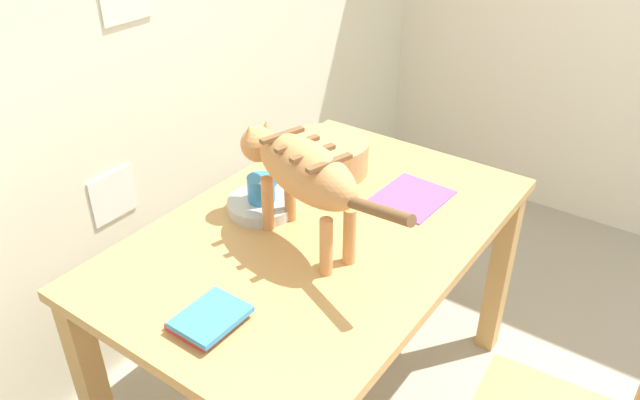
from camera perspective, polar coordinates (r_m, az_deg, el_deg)
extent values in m
cube|color=silver|center=(2.14, -18.44, 14.91)|extent=(4.30, 0.10, 2.50)
cube|color=white|center=(2.21, -18.62, 0.35)|extent=(0.17, 0.01, 0.17)
cube|color=tan|center=(1.88, 0.00, -3.05)|extent=(1.34, 0.87, 0.03)
cube|color=#AF854D|center=(1.91, 0.00, -4.35)|extent=(1.26, 0.79, 0.07)
cube|color=tan|center=(2.43, 16.27, -6.51)|extent=(0.07, 0.07, 0.72)
cube|color=tan|center=(2.04, -20.21, -16.25)|extent=(0.07, 0.07, 0.72)
cube|color=tan|center=(2.70, 0.99, -0.85)|extent=(0.07, 0.07, 0.72)
ellipsoid|color=tan|center=(1.67, -1.28, 2.74)|extent=(0.25, 0.42, 0.17)
cube|color=brown|center=(1.57, 0.87, 3.45)|extent=(0.14, 0.06, 0.01)
cube|color=brown|center=(1.62, -0.67, 4.36)|extent=(0.14, 0.06, 0.01)
cube|color=brown|center=(1.67, -2.13, 5.21)|extent=(0.14, 0.06, 0.01)
cube|color=brown|center=(1.72, -3.51, 6.01)|extent=(0.14, 0.06, 0.01)
cylinder|color=tan|center=(1.83, -4.86, -0.34)|extent=(0.04, 0.04, 0.17)
cylinder|color=tan|center=(1.87, -2.79, 0.47)|extent=(0.04, 0.04, 0.17)
cylinder|color=tan|center=(1.64, 0.57, -4.36)|extent=(0.04, 0.04, 0.17)
cylinder|color=tan|center=(1.69, 2.74, -3.36)|extent=(0.04, 0.04, 0.17)
sphere|color=tan|center=(1.85, -5.71, 5.16)|extent=(0.11, 0.11, 0.11)
cone|color=tan|center=(1.82, -6.58, 6.20)|extent=(0.04, 0.04, 0.04)
cone|color=tan|center=(1.84, -5.00, 6.72)|extent=(0.04, 0.04, 0.04)
cylinder|color=brown|center=(1.47, 5.60, -1.03)|extent=(0.09, 0.21, 0.08)
cylinder|color=#B2B9B5|center=(1.95, -5.38, -0.47)|extent=(0.22, 0.22, 0.04)
cylinder|color=#2F7FC6|center=(1.92, -5.47, 1.04)|extent=(0.09, 0.09, 0.08)
torus|color=#2F7FC6|center=(1.96, -4.43, 1.82)|extent=(0.06, 0.01, 0.06)
cube|color=purple|center=(2.04, 8.44, 0.25)|extent=(0.26, 0.22, 0.01)
cube|color=red|center=(1.57, -10.27, -10.71)|extent=(0.17, 0.13, 0.02)
cube|color=#3887C4|center=(1.54, -10.06, -10.59)|extent=(0.17, 0.13, 0.02)
cylinder|color=tan|center=(2.16, 0.60, 4.13)|extent=(0.29, 0.29, 0.11)
cylinder|color=brown|center=(2.15, 0.60, 4.26)|extent=(0.24, 0.24, 0.10)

